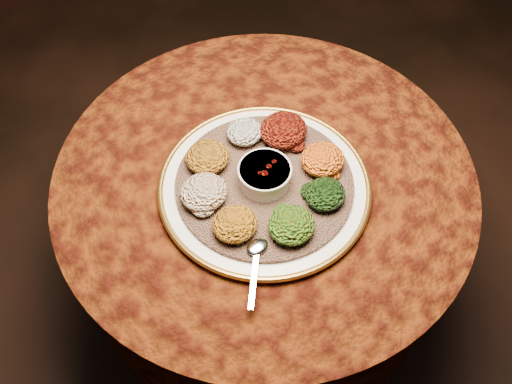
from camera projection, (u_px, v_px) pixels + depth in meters
table at (264, 216)px, 1.44m from camera, size 0.96×0.96×0.73m
platter at (264, 186)px, 1.25m from camera, size 0.51×0.51×0.02m
injera at (264, 184)px, 1.24m from camera, size 0.52×0.52×0.01m
stew_bowl at (265, 175)px, 1.22m from camera, size 0.12×0.12×0.05m
spoon at (257, 252)px, 1.13m from camera, size 0.12×0.12×0.01m
portion_ayib at (245, 132)px, 1.30m from camera, size 0.08×0.08×0.04m
portion_kitfo at (283, 130)px, 1.29m from camera, size 0.11×0.10×0.05m
portion_tikil at (322, 159)px, 1.25m from camera, size 0.10×0.09×0.05m
portion_gomen at (325, 194)px, 1.20m from camera, size 0.09×0.08×0.04m
portion_mixveg at (291, 225)px, 1.15m from camera, size 0.10×0.09×0.05m
portion_kik at (235, 224)px, 1.15m from camera, size 0.09×0.09×0.05m
portion_timatim at (204, 192)px, 1.19m from camera, size 0.10×0.10×0.05m
portion_shiro at (208, 157)px, 1.25m from camera, size 0.10×0.09×0.05m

